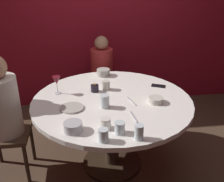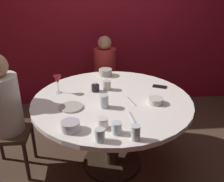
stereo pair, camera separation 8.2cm
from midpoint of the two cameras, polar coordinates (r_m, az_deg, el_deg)
The scene contains 20 objects.
ground_plane at distance 2.78m, azimuth 0.88°, elevation -15.80°, with size 8.00×8.00×0.00m, color #4C3828.
back_wall at distance 3.65m, azimuth -1.55°, elevation 16.75°, with size 6.00×0.10×2.60m, color maroon.
dining_table at distance 2.42m, azimuth 0.97°, elevation -4.65°, with size 1.48×1.48×0.75m.
seated_diner_left at distance 2.47m, azimuth -22.38°, elevation -2.72°, with size 0.40×0.40×1.21m.
seated_diner_back at distance 3.34m, azimuth -0.90°, elevation 5.12°, with size 0.40×0.40×1.11m.
candle_holder at distance 2.50m, azimuth -2.80°, elevation 0.69°, with size 0.08×0.08×0.09m.
wine_glass at distance 2.48m, azimuth -11.19°, elevation 2.37°, with size 0.08×0.08×0.18m.
dinner_plate at distance 2.22m, azimuth -8.12°, elevation -3.58°, with size 0.21×0.21×0.01m, color #B2ADA3.
cell_phone at distance 2.66m, azimuth 11.50°, elevation 0.97°, with size 0.07×0.14×0.01m, color black.
bowl_serving_large at distance 1.91m, azimuth -8.07°, elevation -7.78°, with size 0.14×0.14×0.07m, color #B7B7BC.
bowl_salad_center at distance 2.90m, azimuth -0.68°, elevation 4.22°, with size 0.15×0.15×0.07m, color #B2ADA3.
bowl_small_white at distance 2.31m, azimuth 10.78°, elevation -2.16°, with size 0.13×0.13×0.05m, color beige.
cup_near_candle at distance 2.19m, azimuth -0.73°, elevation -2.29°, with size 0.08×0.08×0.12m, color silver.
cup_by_left_diner at distance 1.85m, azimuth 2.34°, elevation -8.28°, with size 0.08×0.08×0.09m, color silver.
cup_by_right_diner at distance 2.53m, azimuth -0.25°, elevation 1.33°, with size 0.08×0.08×0.09m, color beige.
cup_center_front at distance 1.79m, azimuth 6.63°, elevation -9.27°, with size 0.07×0.07×0.11m, color silver.
cup_far_edge at distance 1.91m, azimuth -0.77°, elevation -7.26°, with size 0.08×0.08×0.09m, color silver.
cup_beside_wine at distance 1.77m, azimuth -1.43°, elevation -9.83°, with size 0.07×0.07×0.10m, color silver.
fork_near_plate at distance 2.07m, azimuth 5.66°, elevation -5.88°, with size 0.02×0.18×0.01m, color #B7B7BC.
knife_near_plate at distance 2.31m, azimuth 5.36°, elevation -2.37°, with size 0.02×0.18×0.01m, color #B7B7BC.
Camera 2 is at (-0.19, -2.10, 1.80)m, focal length 40.78 mm.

